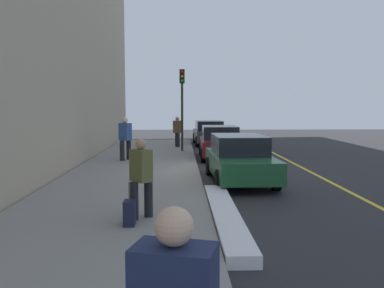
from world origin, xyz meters
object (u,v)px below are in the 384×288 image
Objects in this scene: traffic_light_pole at (182,96)px; rolling_suitcase at (130,213)px; pedestrian_brown_coat at (177,131)px; pedestrian_olive_coat at (141,176)px; pedestrian_blue_coat at (125,137)px; parked_car_charcoal at (209,133)px; parked_car_green at (239,159)px; parked_car_maroon at (220,142)px.

rolling_suitcase is at bearing -4.69° from traffic_light_pole.
pedestrian_brown_coat is at bearing -173.12° from traffic_light_pole.
pedestrian_olive_coat is at bearing -2.44° from pedestrian_brown_coat.
parked_car_charcoal is at bearing 153.60° from pedestrian_blue_coat.
pedestrian_brown_coat is at bearing -168.21° from parked_car_green.
rolling_suitcase is (5.36, -2.91, -0.36)m from parked_car_green.
pedestrian_olive_coat is (4.86, -2.73, 0.27)m from parked_car_green.
parked_car_maroon is at bearing -179.44° from parked_car_green.
traffic_light_pole reaches higher than parked_car_charcoal.
traffic_light_pole is (-1.82, -1.77, 2.21)m from parked_car_maroon.
pedestrian_olive_coat is at bearing -13.77° from parked_car_maroon.
pedestrian_olive_coat is 14.90m from pedestrian_brown_coat.
pedestrian_olive_coat reaches higher than rolling_suitcase.
parked_car_green is at bearing 150.71° from pedestrian_olive_coat.
pedestrian_blue_coat is 2.15× the size of rolling_suitcase.
parked_car_charcoal is at bearing 160.58° from traffic_light_pole.
parked_car_charcoal is at bearing 143.81° from pedestrian_brown_coat.
pedestrian_blue_coat is at bearing -172.04° from rolling_suitcase.
parked_car_charcoal is 9.37m from pedestrian_blue_coat.
pedestrian_brown_coat reaches higher than parked_car_charcoal.
traffic_light_pole is (-3.50, 2.44, 1.85)m from pedestrian_blue_coat.
pedestrian_olive_coat is 0.97× the size of pedestrian_brown_coat.
pedestrian_brown_coat is 2.00× the size of rolling_suitcase.
traffic_light_pole is (2.17, 0.26, 1.91)m from pedestrian_brown_coat.
pedestrian_olive_coat is at bearing -8.47° from parked_car_charcoal.
rolling_suitcase is at bearing -14.08° from parked_car_maroon.
rolling_suitcase is (18.10, -2.81, -0.36)m from parked_car_charcoal.
traffic_light_pole is at bearing -135.82° from parked_car_maroon.
parked_car_maroon is 2.29× the size of pedestrian_blue_coat.
pedestrian_blue_coat is 0.44× the size of traffic_light_pole.
parked_car_maroon is 4.55m from pedestrian_blue_coat.
parked_car_charcoal is 2.61× the size of pedestrian_brown_coat.
parked_car_maroon is 0.91× the size of parked_car_green.
traffic_light_pole is at bearing 6.88° from pedestrian_brown_coat.
pedestrian_olive_coat is 12.89m from traffic_light_pole.
parked_car_maroon is at bearing 165.92° from rolling_suitcase.
pedestrian_olive_coat is at bearing 159.32° from rolling_suitcase.
parked_car_maroon is 1.00× the size of traffic_light_pole.
parked_car_charcoal is 5.23× the size of rolling_suitcase.
parked_car_charcoal is at bearing -179.58° from parked_car_maroon.
parked_car_maroon and parked_car_green have the same top height.
parked_car_green is at bearing 11.79° from pedestrian_brown_coat.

